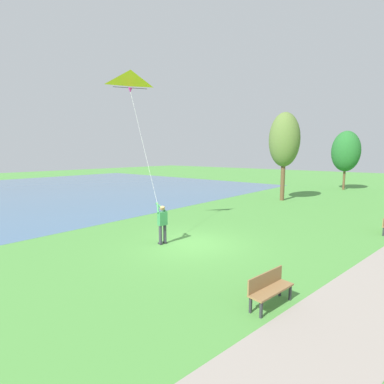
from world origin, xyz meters
name	(u,v)px	position (x,y,z in m)	size (l,w,h in m)	color
ground_plane	(192,244)	(0.00, 0.00, 0.00)	(120.00, 120.00, 0.00)	#4C8E3D
lake_water	(45,191)	(-24.31, 4.00, 0.00)	(36.00, 44.00, 0.01)	#476B8E
person_kite_flyer	(162,221)	(-1.06, -0.82, 1.05)	(0.62, 0.52, 1.83)	#232328
flying_kite	(131,82)	(-3.34, -0.55, 7.37)	(2.69, 1.86, 6.01)	yellow
park_bench_near_walkway	(269,287)	(4.95, -2.70, 0.51)	(0.65, 1.55, 0.88)	olive
tree_treeline_left	(346,151)	(0.18, 25.81, 4.22)	(2.94, 2.76, 6.43)	brown
tree_treeline_center	(284,140)	(-2.00, 14.34, 5.10)	(2.57, 2.41, 7.41)	brown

